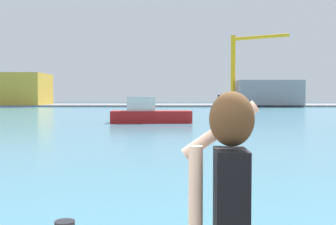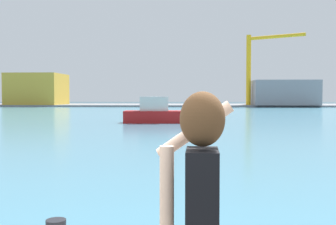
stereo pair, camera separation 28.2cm
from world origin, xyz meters
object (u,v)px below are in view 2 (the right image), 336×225
boat_moored (162,114)px  port_crane (256,61)px  person_photographer (200,200)px  warehouse_right (283,93)px  warehouse_left (37,89)px

boat_moored → port_crane: port_crane is taller
person_photographer → port_crane: port_crane is taller
warehouse_right → port_crane: size_ratio=0.89×
person_photographer → boat_moored: size_ratio=0.25×
person_photographer → boat_moored: bearing=5.7°
warehouse_left → port_crane: 48.50m
warehouse_left → warehouse_right: bearing=-1.6°
boat_moored → warehouse_right: 58.41m
warehouse_left → warehouse_right: warehouse_left is taller
boat_moored → warehouse_right: warehouse_right is taller
person_photographer → port_crane: (13.49, 85.31, 8.03)m
person_photographer → warehouse_left: (-34.58, 88.11, 2.19)m
person_photographer → warehouse_right: warehouse_right is taller
warehouse_left → port_crane: bearing=-3.3°
person_photographer → boat_moored: 32.63m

